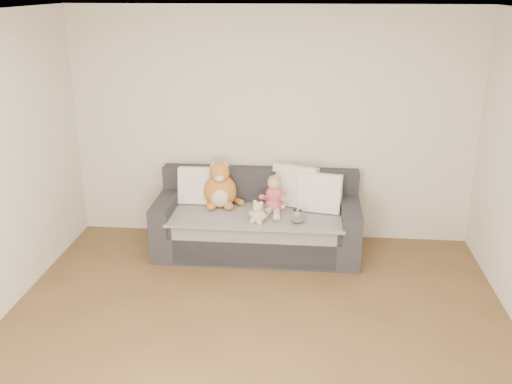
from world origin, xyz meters
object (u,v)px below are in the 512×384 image
plush_cat (220,188)px  teddy_bear (258,214)px  sippy_cup (262,213)px  sofa (258,224)px  toddler (274,197)px

plush_cat → teddy_bear: size_ratio=2.30×
sippy_cup → sofa: bearing=106.0°
sofa → teddy_bear: sofa is taller
plush_cat → sippy_cup: plush_cat is taller
toddler → sippy_cup: toddler is taller
sofa → sippy_cup: sofa is taller
toddler → plush_cat: plush_cat is taller
toddler → teddy_bear: bearing=-109.2°
toddler → plush_cat: 0.61m
toddler → sippy_cup: bearing=-108.8°
sofa → toddler: 0.38m
toddler → sofa: bearing=173.5°
sofa → toddler: toddler is taller
sofa → plush_cat: bearing=168.5°
toddler → sippy_cup: 0.27m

